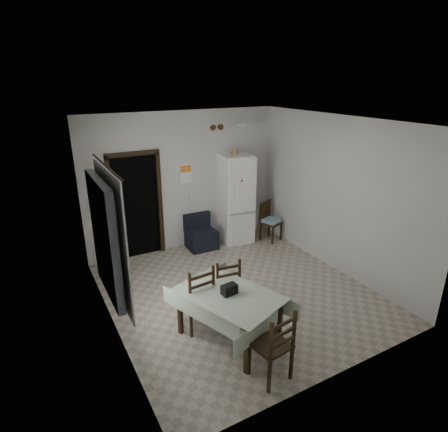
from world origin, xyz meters
TOP-DOWN VIEW (x-y plane):
  - ground at (0.00, 0.00)m, footprint 4.50×4.50m
  - ceiling at (0.00, 0.00)m, footprint 4.20×4.50m
  - wall_back at (0.00, 2.25)m, footprint 4.20×0.02m
  - wall_front at (0.00, -2.25)m, footprint 4.20×0.02m
  - wall_left at (-2.10, 0.00)m, footprint 0.02×4.50m
  - wall_right at (2.10, 0.00)m, footprint 0.02×4.50m
  - doorway at (-1.05, 2.45)m, footprint 1.06×0.52m
  - window_recess at (-2.15, -0.20)m, footprint 0.10×1.20m
  - curtain at (-2.04, -0.20)m, footprint 0.02×1.45m
  - curtain_rod at (-2.03, -0.20)m, footprint 0.02×1.60m
  - calendar at (0.05, 2.24)m, footprint 0.28×0.02m
  - calendar_image at (0.05, 2.23)m, footprint 0.24×0.01m
  - light_switch at (0.15, 2.24)m, footprint 0.08×0.02m
  - vent_left at (0.70, 2.23)m, footprint 0.12×0.03m
  - vent_right at (0.88, 2.23)m, footprint 0.12×0.03m
  - emergency_light at (1.35, 2.21)m, footprint 0.25×0.07m
  - fridge at (1.07, 1.93)m, footprint 0.71×0.71m
  - tan_cone at (1.06, 1.96)m, footprint 0.20×0.20m
  - navy_seat at (0.23, 1.93)m, footprint 0.62×0.61m
  - corner_chair at (1.79, 1.53)m, footprint 0.50×0.50m
  - dining_table at (-0.74, -0.98)m, footprint 1.35×1.64m
  - black_bag at (-0.74, -0.98)m, footprint 0.23×0.15m
  - dining_chair_far_left at (-1.03, -0.49)m, footprint 0.48×0.48m
  - dining_chair_far_right at (-0.48, -0.37)m, footprint 0.47×0.47m
  - dining_chair_near_head at (-0.66, -1.86)m, footprint 0.48×0.48m

SIDE VIEW (x-z plane):
  - ground at x=0.00m, z-range 0.00..0.00m
  - dining_table at x=-0.74m, z-range 0.00..0.73m
  - navy_seat at x=0.23m, z-range 0.00..0.73m
  - corner_chair at x=1.79m, z-range 0.00..0.90m
  - dining_chair_far_right at x=-0.48m, z-range 0.00..0.97m
  - dining_chair_near_head at x=-0.66m, z-range 0.00..0.99m
  - dining_chair_far_left at x=-1.03m, z-range 0.00..1.04m
  - black_bag at x=-0.74m, z-range 0.73..0.87m
  - fridge at x=1.07m, z-range 0.00..1.97m
  - doorway at x=-1.05m, z-range -0.05..2.17m
  - light_switch at x=0.15m, z-range 1.04..1.16m
  - wall_back at x=0.00m, z-range 0.00..2.90m
  - wall_front at x=0.00m, z-range 0.00..2.90m
  - wall_left at x=-2.10m, z-range 0.00..2.90m
  - wall_right at x=2.10m, z-range 0.00..2.90m
  - window_recess at x=-2.15m, z-range 0.75..2.35m
  - curtain at x=-2.04m, z-range 0.62..2.48m
  - calendar at x=0.05m, z-range 1.42..1.82m
  - calendar_image at x=0.05m, z-range 1.65..1.79m
  - tan_cone at x=1.06m, z-range 1.97..2.13m
  - curtain_rod at x=-2.03m, z-range 2.49..2.51m
  - vent_left at x=0.70m, z-range 2.46..2.58m
  - vent_right at x=0.88m, z-range 2.46..2.58m
  - emergency_light at x=1.35m, z-range 2.50..2.59m
  - ceiling at x=0.00m, z-range 2.89..2.91m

